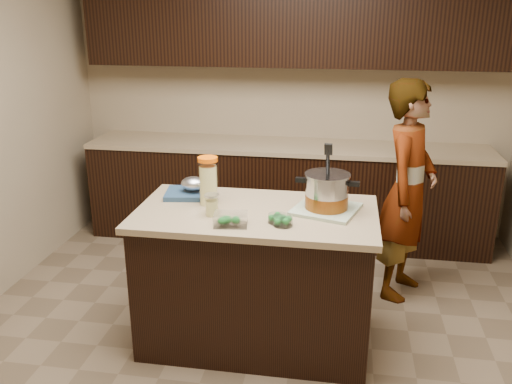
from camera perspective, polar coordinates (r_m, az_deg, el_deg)
ground_plane at (r=3.70m, az=0.00°, el=-15.12°), size 4.00×4.00×0.00m
room_shell at (r=3.09m, az=0.00°, el=12.29°), size 4.04×4.04×2.72m
back_cabinets at (r=4.92m, az=3.32°, el=5.61°), size 3.60×0.63×2.33m
island at (r=3.47m, az=0.00°, el=-8.91°), size 1.46×0.81×0.90m
dish_towel at (r=3.31m, az=7.39°, el=-1.79°), size 0.45×0.45×0.02m
stock_pot at (r=3.27m, az=7.46°, el=-0.15°), size 0.38×0.30×0.39m
lemonade_pitcher at (r=3.36m, az=-5.05°, el=0.98°), size 0.13×0.13×0.30m
mason_jar at (r=3.20m, az=-4.66°, el=-1.40°), size 0.10×0.10×0.14m
broccoli_tub_left at (r=3.10m, az=2.26°, el=-2.83°), size 0.13×0.13×0.05m
broccoli_tub_right at (r=3.06m, az=2.86°, el=-3.13°), size 0.14×0.14×0.05m
broccoli_tub_rect at (r=3.06m, az=-2.68°, el=-2.96°), size 0.20×0.16×0.07m
blue_tray at (r=3.55m, az=-6.77°, el=0.24°), size 0.35×0.30×0.12m
person at (r=4.07m, az=15.68°, el=0.08°), size 0.58×0.69×1.61m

